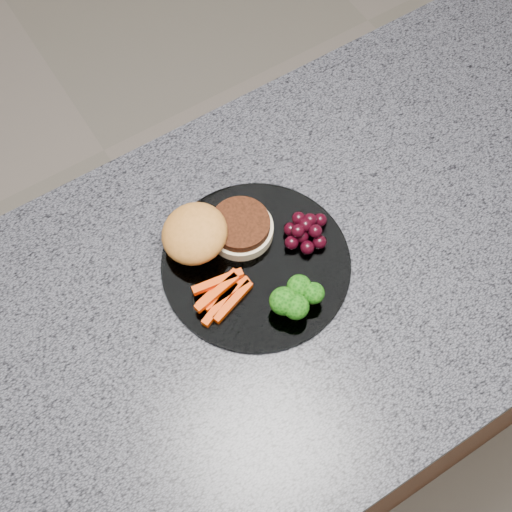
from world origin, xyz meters
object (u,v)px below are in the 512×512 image
Objects in this scene: grape_bunch at (306,230)px; island_cabinet at (294,371)px; plate at (256,264)px; burger at (211,233)px.

island_cabinet is at bearing -112.79° from grape_bunch.
burger is at bearing 117.79° from plate.
burger is at bearing 150.64° from grape_bunch.
plate is 0.07m from burger.
grape_bunch is (0.11, -0.06, -0.01)m from burger.
burger is (-0.03, 0.06, 0.02)m from plate.
burger is (-0.10, 0.10, 0.50)m from island_cabinet.
island_cabinet is at bearing -30.39° from plate.
island_cabinet is 0.52m from burger.
burger is 2.27× the size of grape_bunch.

